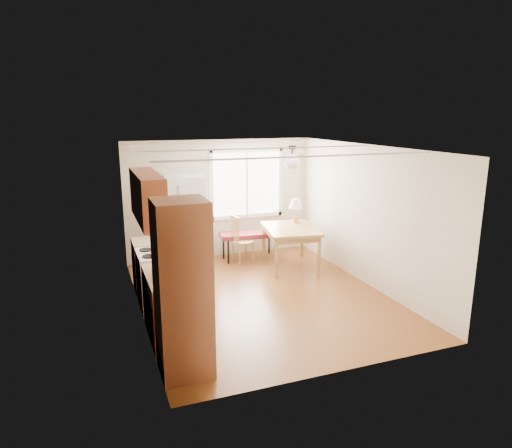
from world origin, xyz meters
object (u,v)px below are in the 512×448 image
dining_table (290,233)px  chair (239,237)px  bench (249,235)px  refrigerator (185,221)px

dining_table → chair: 1.07m
dining_table → chair: size_ratio=1.44×
bench → dining_table: 1.00m
bench → dining_table: size_ratio=0.89×
refrigerator → dining_table: size_ratio=1.27×
refrigerator → bench: (1.34, -0.09, -0.41)m
chair → refrigerator: bearing=154.0°
refrigerator → chair: (1.02, -0.32, -0.35)m
bench → dining_table: bearing=-47.0°
refrigerator → dining_table: bearing=-17.3°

